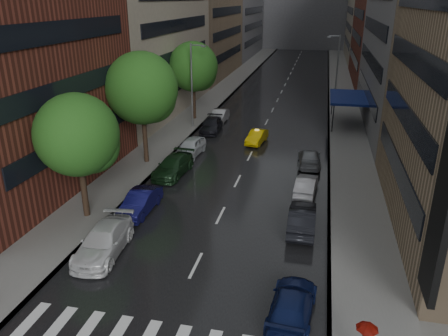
{
  "coord_description": "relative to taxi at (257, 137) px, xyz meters",
  "views": [
    {
      "loc": [
        5.9,
        -15.37,
        13.62
      ],
      "look_at": [
        0.0,
        11.07,
        3.0
      ],
      "focal_mm": 35.0,
      "sensor_mm": 36.0,
      "label": 1
    }
  ],
  "objects": [
    {
      "name": "street_lamp_left",
      "position": [
        -7.75,
        4.02,
        4.24
      ],
      "size": [
        1.74,
        0.22,
        9.0
      ],
      "color": "gray",
      "rests_on": "sidewalk_left"
    },
    {
      "name": "sidewalk_left",
      "position": [
        -9.03,
        24.02,
        -0.57
      ],
      "size": [
        4.0,
        140.0,
        0.15
      ],
      "primitive_type": "cube",
      "color": "gray",
      "rests_on": "ground"
    },
    {
      "name": "tree_mid",
      "position": [
        -8.63,
        -7.68,
        5.95
      ],
      "size": [
        6.04,
        6.04,
        9.63
      ],
      "color": "#382619",
      "rests_on": "ground"
    },
    {
      "name": "sidewalk_right",
      "position": [
        8.97,
        24.02,
        -0.57
      ],
      "size": [
        4.0,
        140.0,
        0.15
      ],
      "primitive_type": "cube",
      "color": "gray",
      "rests_on": "ground"
    },
    {
      "name": "parked_cars_left",
      "position": [
        -5.43,
        -8.48,
        0.11
      ],
      "size": [
        2.6,
        33.73,
        1.57
      ],
      "color": "silver",
      "rests_on": "ground"
    },
    {
      "name": "parked_cars_right",
      "position": [
        5.37,
        -14.93,
        0.06
      ],
      "size": [
        2.28,
        24.65,
        1.55
      ],
      "color": "#0F1946",
      "rests_on": "ground"
    },
    {
      "name": "taxi",
      "position": [
        0.0,
        0.0,
        0.0
      ],
      "size": [
        1.91,
        4.08,
        1.29
      ],
      "primitive_type": "imported",
      "rotation": [
        0.0,
        0.0,
        -0.14
      ],
      "color": "yellow",
      "rests_on": "ground"
    },
    {
      "name": "awning",
      "position": [
        8.95,
        9.02,
        2.49
      ],
      "size": [
        4.0,
        8.0,
        3.12
      ],
      "color": "navy",
      "rests_on": "sidewalk_right"
    },
    {
      "name": "ground",
      "position": [
        -0.03,
        -25.98,
        -0.65
      ],
      "size": [
        220.0,
        220.0,
        0.0
      ],
      "primitive_type": "plane",
      "color": "gray",
      "rests_on": "ground"
    },
    {
      "name": "tree_near",
      "position": [
        -8.63,
        -18.12,
        5.04
      ],
      "size": [
        5.21,
        5.21,
        8.31
      ],
      "color": "#382619",
      "rests_on": "ground"
    },
    {
      "name": "street_lamp_right",
      "position": [
        7.69,
        19.02,
        4.24
      ],
      "size": [
        1.74,
        0.22,
        9.0
      ],
      "color": "gray",
      "rests_on": "sidewalk_right"
    },
    {
      "name": "tree_far",
      "position": [
        -8.63,
        7.44,
        5.55
      ],
      "size": [
        5.68,
        5.68,
        9.05
      ],
      "color": "#382619",
      "rests_on": "ground"
    },
    {
      "name": "road",
      "position": [
        -0.03,
        24.02,
        -0.64
      ],
      "size": [
        14.0,
        140.0,
        0.01
      ],
      "primitive_type": "cube",
      "color": "black",
      "rests_on": "ground"
    }
  ]
}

